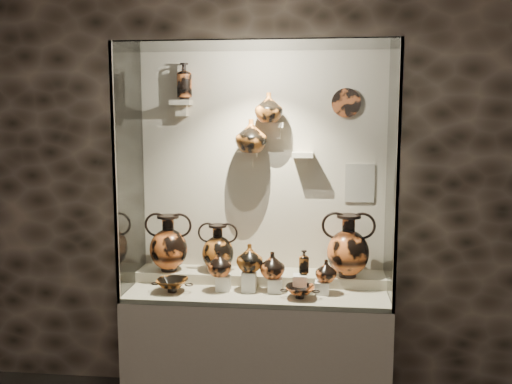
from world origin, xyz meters
The scene contains 35 objects.
wall_back centered at (0.00, 2.50, 1.60)m, with size 5.00×0.02×3.20m, color black.
plinth centered at (0.00, 2.18, 0.40)m, with size 1.70×0.60×0.80m, color beige.
front_tier centered at (0.00, 2.18, 0.82)m, with size 1.68×0.58×0.03m, color #B9AD8F.
rear_tier centered at (0.00, 2.35, 0.85)m, with size 1.70×0.25×0.10m, color #B9AD8F.
back_panel centered at (0.00, 2.50, 1.60)m, with size 1.70×0.03×1.60m, color beige.
glass_front centered at (0.00, 1.88, 1.60)m, with size 1.70×0.01×1.60m, color white.
glass_left centered at (-0.85, 2.18, 1.60)m, with size 0.01×0.60×1.60m, color white.
glass_right centered at (0.85, 2.18, 1.60)m, with size 0.01×0.60×1.60m, color white.
glass_top centered at (0.00, 2.18, 2.40)m, with size 1.70×0.60×0.01m, color white.
frame_post_left centered at (-0.84, 1.89, 1.60)m, with size 0.02×0.02×1.60m, color gray.
frame_post_right centered at (0.84, 1.89, 1.60)m, with size 0.02×0.02×1.60m, color gray.
pedestal_a centered at (-0.22, 2.13, 0.88)m, with size 0.09×0.09×0.10m, color silver.
pedestal_b centered at (-0.05, 2.13, 0.90)m, with size 0.09×0.09×0.13m, color silver.
pedestal_c centered at (0.12, 2.13, 0.88)m, with size 0.09×0.09×0.09m, color silver.
pedestal_d centered at (0.28, 2.13, 0.89)m, with size 0.09×0.09×0.12m, color silver.
pedestal_e centered at (0.42, 2.13, 0.87)m, with size 0.09×0.09×0.08m, color silver.
bracket_ul centered at (-0.55, 2.42, 2.05)m, with size 0.14×0.12×0.04m, color beige.
bracket_ca centered at (-0.10, 2.42, 1.70)m, with size 0.14×0.12×0.04m, color beige.
bracket_cb centered at (0.10, 2.42, 1.90)m, with size 0.10×0.12×0.04m, color beige.
bracket_cc centered at (0.28, 2.42, 1.70)m, with size 0.14×0.12×0.04m, color beige.
amphora_left centered at (-0.63, 2.31, 1.10)m, with size 0.31×0.31×0.39m, color #CE6027, non-canonical shape.
amphora_mid centered at (-0.29, 2.33, 1.06)m, with size 0.26×0.26×0.33m, color #A6591D, non-canonical shape.
amphora_right centered at (0.59, 2.30, 1.11)m, with size 0.34×0.34×0.42m, color #CE6027, non-canonical shape.
jug_a centered at (-0.24, 2.12, 1.01)m, with size 0.16×0.16×0.16m, color #CE6027.
jug_b centered at (-0.05, 2.15, 1.05)m, with size 0.17×0.17×0.18m, color #A6591D.
jug_c centered at (0.10, 2.15, 1.01)m, with size 0.16×0.16×0.17m, color #CE6027.
jug_e centered at (0.44, 2.14, 0.98)m, with size 0.14×0.14×0.14m, color #CE6027.
lekythos_small centered at (0.30, 2.15, 1.04)m, with size 0.08×0.08×0.18m, color #A6591D, non-canonical shape.
kylix_left centered at (-0.54, 2.06, 0.88)m, with size 0.26×0.22×0.10m, color #A6591D, non-canonical shape.
kylix_right centered at (0.28, 2.03, 0.88)m, with size 0.24×0.20×0.09m, color #CE6027, non-canonical shape.
lekythos_tall centered at (-0.52, 2.41, 2.21)m, with size 0.11×0.11×0.28m, color #CE6027, non-canonical shape.
ovoid_vase_a centered at (-0.06, 2.36, 1.83)m, with size 0.21×0.21×0.22m, color #A6591D.
ovoid_vase_b centered at (0.05, 2.38, 2.02)m, with size 0.19×0.19×0.20m, color #A6591D.
wall_plate centered at (0.56, 2.47, 2.05)m, with size 0.20×0.20×0.02m, color #A1481F.
info_placard centered at (0.67, 2.47, 1.51)m, with size 0.20×0.01×0.26m, color beige.
Camera 1 is at (0.39, -1.42, 1.98)m, focal length 40.00 mm.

